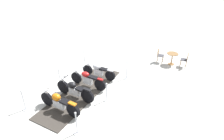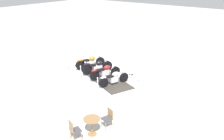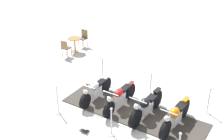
% 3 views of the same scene
% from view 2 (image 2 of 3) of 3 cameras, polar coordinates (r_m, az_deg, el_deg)
% --- Properties ---
extents(ground_plane, '(80.00, 80.00, 0.00)m').
position_cam_2_polar(ground_plane, '(16.15, -2.56, -1.39)').
color(ground_plane, silver).
extents(display_platform, '(5.73, 3.58, 0.04)m').
position_cam_2_polar(display_platform, '(16.14, -2.56, -1.33)').
color(display_platform, '#38332D').
rests_on(display_platform, ground_plane).
extents(motorcycle_chrome, '(0.97, 2.02, 0.90)m').
position_cam_2_polar(motorcycle_chrome, '(14.66, 0.59, -1.88)').
color(motorcycle_chrome, black).
rests_on(motorcycle_chrome, display_platform).
extents(motorcycle_maroon, '(1.00, 2.07, 0.96)m').
position_cam_2_polar(motorcycle_maroon, '(15.52, -1.53, -0.35)').
color(motorcycle_maroon, black).
rests_on(motorcycle_maroon, display_platform).
extents(motorcycle_black, '(1.11, 2.09, 1.04)m').
position_cam_2_polar(motorcycle_black, '(16.43, -3.40, 0.85)').
color(motorcycle_black, black).
rests_on(motorcycle_black, display_platform).
extents(motorcycle_copper, '(1.08, 2.10, 0.99)m').
position_cam_2_polar(motorcycle_copper, '(17.36, -5.09, 1.95)').
color(motorcycle_copper, black).
rests_on(motorcycle_copper, display_platform).
extents(stanchion_right_mid, '(0.33, 0.33, 1.06)m').
position_cam_2_polar(stanchion_right_mid, '(16.71, 1.89, 0.68)').
color(stanchion_right_mid, silver).
rests_on(stanchion_right_mid, ground_plane).
extents(stanchion_left_mid, '(0.31, 0.31, 1.02)m').
position_cam_2_polar(stanchion_left_mid, '(15.44, -7.41, -1.32)').
color(stanchion_left_mid, silver).
rests_on(stanchion_left_mid, ground_plane).
extents(stanchion_right_front, '(0.32, 0.32, 1.14)m').
position_cam_2_polar(stanchion_right_front, '(14.92, 6.71, -1.96)').
color(stanchion_right_front, silver).
rests_on(stanchion_right_front, ground_plane).
extents(stanchion_left_rear, '(0.34, 0.34, 1.07)m').
position_cam_2_polar(stanchion_left_rear, '(17.48, -10.49, 1.27)').
color(stanchion_left_rear, silver).
rests_on(stanchion_left_rear, ground_plane).
extents(stanchion_right_rear, '(0.30, 0.30, 1.06)m').
position_cam_2_polar(stanchion_right_rear, '(18.60, -1.98, 3.00)').
color(stanchion_right_rear, silver).
rests_on(stanchion_right_rear, ground_plane).
extents(stanchion_left_front, '(0.35, 0.35, 1.09)m').
position_cam_2_polar(stanchion_left_front, '(13.50, -3.41, -4.70)').
color(stanchion_left_front, silver).
rests_on(stanchion_left_front, ground_plane).
extents(info_placard, '(0.37, 0.32, 0.20)m').
position_cam_2_polar(info_placard, '(16.34, 4.59, -0.91)').
color(info_placard, '#333338').
rests_on(info_placard, ground_plane).
extents(cafe_table, '(0.72, 0.72, 0.78)m').
position_cam_2_polar(cafe_table, '(10.28, -4.83, -12.39)').
color(cafe_table, olive).
rests_on(cafe_table, ground_plane).
extents(cafe_chair_near_table, '(0.51, 0.51, 0.98)m').
position_cam_2_polar(cafe_chair_near_table, '(10.01, -9.10, -13.81)').
color(cafe_chair_near_table, olive).
rests_on(cafe_chair_near_table, ground_plane).
extents(cafe_chair_across_table, '(0.50, 0.50, 0.93)m').
position_cam_2_polar(cafe_chair_across_table, '(10.66, -0.95, -11.15)').
color(cafe_chair_across_table, olive).
rests_on(cafe_chair_across_table, ground_plane).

